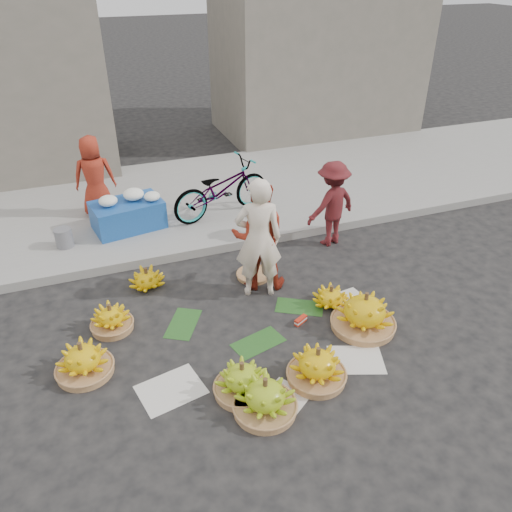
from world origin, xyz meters
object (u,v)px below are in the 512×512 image
object	(u,v)px
banana_bunch_4	(364,312)
vendor_cream	(258,239)
flower_table	(128,213)
banana_bunch_0	(83,360)
bicycle	(221,189)

from	to	relation	value
banana_bunch_4	vendor_cream	world-z (taller)	vendor_cream
banana_bunch_4	flower_table	bearing A→B (deg)	124.07
banana_bunch_0	banana_bunch_4	xyz separation A→B (m)	(3.47, -0.40, 0.05)
banana_bunch_0	vendor_cream	world-z (taller)	vendor_cream
bicycle	flower_table	bearing A→B (deg)	73.21
banana_bunch_0	bicycle	xyz separation A→B (m)	(2.66, 3.20, 0.43)
flower_table	bicycle	size ratio (longest dim) A/B	0.66
vendor_cream	bicycle	distance (m)	2.40
banana_bunch_0	flower_table	size ratio (longest dim) A/B	0.59
banana_bunch_4	bicycle	size ratio (longest dim) A/B	0.47
banana_bunch_4	bicycle	distance (m)	3.71
banana_bunch_4	vendor_cream	size ratio (longest dim) A/B	0.51
vendor_cream	bicycle	xyz separation A→B (m)	(0.19, 2.38, -0.26)
banana_bunch_0	banana_bunch_4	bearing A→B (deg)	-6.52
banana_bunch_4	flower_table	distance (m)	4.42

